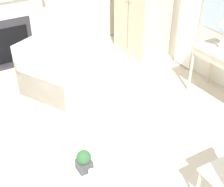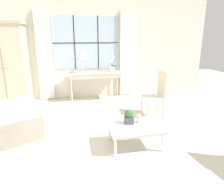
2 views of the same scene
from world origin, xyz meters
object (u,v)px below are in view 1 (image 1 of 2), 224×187
object	(u,v)px
fireplace	(6,26)
pillar_candle	(92,176)
coffee_table	(78,182)
potted_plant_small	(84,161)
armchair_upholstered	(58,73)

from	to	relation	value
fireplace	pillar_candle	distance (m)	3.55
coffee_table	potted_plant_small	world-z (taller)	potted_plant_small
coffee_table	pillar_candle	distance (m)	0.18
fireplace	coffee_table	bearing A→B (deg)	-5.86
armchair_upholstered	potted_plant_small	xyz separation A→B (m)	(2.05, -0.60, 0.21)
fireplace	coffee_table	xyz separation A→B (m)	(3.44, -0.35, -0.37)
fireplace	armchair_upholstered	xyz separation A→B (m)	(1.31, 0.36, -0.41)
coffee_table	fireplace	bearing A→B (deg)	174.14
pillar_candle	coffee_table	bearing A→B (deg)	-131.69
fireplace	armchair_upholstered	world-z (taller)	fireplace
pillar_candle	fireplace	bearing A→B (deg)	176.03
armchair_upholstered	potted_plant_small	size ratio (longest dim) A/B	5.20
coffee_table	potted_plant_small	distance (m)	0.21
armchair_upholstered	coffee_table	xyz separation A→B (m)	(2.13, -0.71, 0.04)
fireplace	coffee_table	world-z (taller)	fireplace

